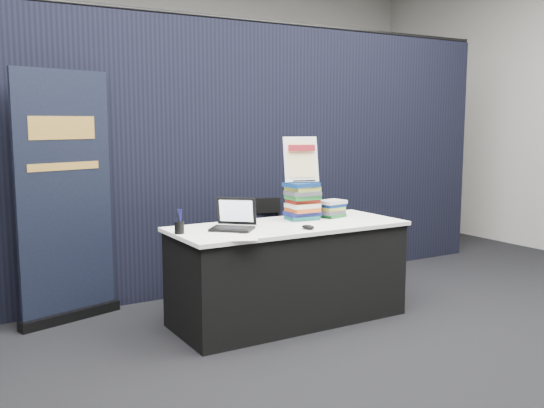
{
  "coord_description": "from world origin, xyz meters",
  "views": [
    {
      "loc": [
        -2.42,
        -3.29,
        1.52
      ],
      "look_at": [
        -0.14,
        0.55,
        0.92
      ],
      "focal_mm": 40.0,
      "sensor_mm": 36.0,
      "label": 1
    }
  ],
  "objects": [
    {
      "name": "display_table",
      "position": [
        0.0,
        0.55,
        0.38
      ],
      "size": [
        1.8,
        0.75,
        0.75
      ],
      "color": "black",
      "rests_on": "floor"
    },
    {
      "name": "book_stack_tall",
      "position": [
        0.22,
        0.68,
        0.9
      ],
      "size": [
        0.24,
        0.19,
        0.3
      ],
      "rotation": [
        0.0,
        0.0,
        -0.01
      ],
      "color": "#19605A",
      "rests_on": "display_table"
    },
    {
      "name": "laptop",
      "position": [
        -0.49,
        0.57,
        0.8
      ],
      "size": [
        0.36,
        0.4,
        0.23
      ],
      "rotation": [
        0.0,
        0.0,
        -0.74
      ],
      "color": "black",
      "rests_on": "display_table"
    },
    {
      "name": "floor",
      "position": [
        0.0,
        0.0,
        0.0
      ],
      "size": [
        8.0,
        8.0,
        0.0
      ],
      "primitive_type": "plane",
      "color": "black",
      "rests_on": "ground"
    },
    {
      "name": "pullup_banner",
      "position": [
        -1.45,
        1.41,
        0.85
      ],
      "size": [
        0.8,
        0.33,
        1.91
      ],
      "rotation": [
        0.0,
        0.0,
        0.29
      ],
      "color": "black",
      "rests_on": "floor"
    },
    {
      "name": "brochure_mid",
      "position": [
        -0.6,
        0.25,
        0.75
      ],
      "size": [
        0.33,
        0.29,
        0.0
      ],
      "primitive_type": "cube",
      "rotation": [
        0.0,
        0.0,
        -0.43
      ],
      "color": "white",
      "rests_on": "display_table"
    },
    {
      "name": "info_sign",
      "position": [
        0.22,
        0.71,
        1.22
      ],
      "size": [
        0.29,
        0.19,
        0.37
      ],
      "rotation": [
        0.0,
        0.0,
        -0.33
      ],
      "color": "black",
      "rests_on": "book_stack_tall"
    },
    {
      "name": "mouse",
      "position": [
        0.01,
        0.29,
        0.77
      ],
      "size": [
        0.1,
        0.12,
        0.03
      ],
      "primitive_type": "ellipsoid",
      "rotation": [
        0.0,
        0.0,
        0.35
      ],
      "color": "black",
      "rests_on": "display_table"
    },
    {
      "name": "book_stack_short",
      "position": [
        0.49,
        0.67,
        0.82
      ],
      "size": [
        0.22,
        0.18,
        0.14
      ],
      "rotation": [
        0.0,
        0.0,
        0.17
      ],
      "color": "#1C6929",
      "rests_on": "display_table"
    },
    {
      "name": "pen_cup",
      "position": [
        -0.86,
        0.6,
        0.79
      ],
      "size": [
        0.09,
        0.09,
        0.09
      ],
      "primitive_type": "cylinder",
      "rotation": [
        0.0,
        0.0,
        0.34
      ],
      "color": "black",
      "rests_on": "display_table"
    },
    {
      "name": "brochure_left",
      "position": [
        -0.56,
        0.51,
        0.75
      ],
      "size": [
        0.3,
        0.23,
        0.0
      ],
      "primitive_type": "cube",
      "rotation": [
        0.0,
        0.0,
        -0.11
      ],
      "color": "white",
      "rests_on": "display_table"
    },
    {
      "name": "brochure_right",
      "position": [
        -0.29,
        0.35,
        0.75
      ],
      "size": [
        0.39,
        0.32,
        0.0
      ],
      "primitive_type": "cube",
      "rotation": [
        0.0,
        0.0,
        -0.28
      ],
      "color": "white",
      "rests_on": "display_table"
    },
    {
      "name": "wall_back",
      "position": [
        0.0,
        4.0,
        1.75
      ],
      "size": [
        8.0,
        0.02,
        3.5
      ],
      "primitive_type": "cube",
      "color": "#A6A49D",
      "rests_on": "floor"
    },
    {
      "name": "stacking_chair",
      "position": [
        0.34,
        1.41,
        0.46
      ],
      "size": [
        0.45,
        0.46,
        0.82
      ],
      "rotation": [
        0.0,
        0.0,
        -0.26
      ],
      "color": "black",
      "rests_on": "floor"
    },
    {
      "name": "drape_partition",
      "position": [
        0.0,
        1.6,
        1.2
      ],
      "size": [
        6.0,
        0.08,
        2.4
      ],
      "primitive_type": "cube",
      "color": "black",
      "rests_on": "floor"
    }
  ]
}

